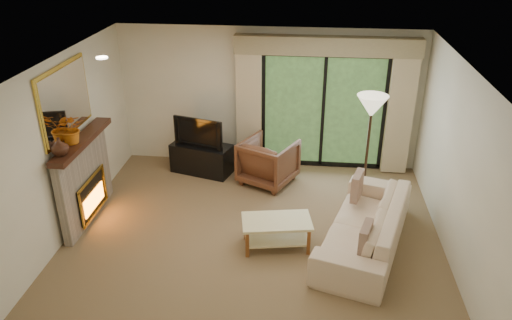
# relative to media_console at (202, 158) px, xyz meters

# --- Properties ---
(floor) EXTENTS (5.50, 5.50, 0.00)m
(floor) POSITION_rel_media_console_xyz_m (1.19, -1.95, -0.27)
(floor) COLOR olive
(floor) RESTS_ON ground
(ceiling) EXTENTS (5.50, 5.50, 0.00)m
(ceiling) POSITION_rel_media_console_xyz_m (1.19, -1.95, 2.33)
(ceiling) COLOR white
(ceiling) RESTS_ON ground
(wall_back) EXTENTS (5.00, 0.00, 5.00)m
(wall_back) POSITION_rel_media_console_xyz_m (1.19, 0.55, 1.03)
(wall_back) COLOR beige
(wall_back) RESTS_ON ground
(wall_front) EXTENTS (5.00, 0.00, 5.00)m
(wall_front) POSITION_rel_media_console_xyz_m (1.19, -4.45, 1.03)
(wall_front) COLOR beige
(wall_front) RESTS_ON ground
(wall_left) EXTENTS (0.00, 5.00, 5.00)m
(wall_left) POSITION_rel_media_console_xyz_m (-1.56, -1.95, 1.03)
(wall_left) COLOR beige
(wall_left) RESTS_ON ground
(wall_right) EXTENTS (0.00, 5.00, 5.00)m
(wall_right) POSITION_rel_media_console_xyz_m (3.94, -1.95, 1.03)
(wall_right) COLOR beige
(wall_right) RESTS_ON ground
(fireplace) EXTENTS (0.24, 1.70, 1.37)m
(fireplace) POSITION_rel_media_console_xyz_m (-1.44, -1.75, 0.41)
(fireplace) COLOR gray
(fireplace) RESTS_ON floor
(mirror) EXTENTS (0.07, 1.45, 1.02)m
(mirror) POSITION_rel_media_console_xyz_m (-1.53, -1.75, 1.68)
(mirror) COLOR gold
(mirror) RESTS_ON wall_left
(sliding_door) EXTENTS (2.26, 0.10, 2.16)m
(sliding_door) POSITION_rel_media_console_xyz_m (2.19, 0.50, 0.83)
(sliding_door) COLOR black
(sliding_door) RESTS_ON floor
(curtain_left) EXTENTS (0.45, 0.18, 2.35)m
(curtain_left) POSITION_rel_media_console_xyz_m (0.84, 0.39, 0.93)
(curtain_left) COLOR #C3AF88
(curtain_left) RESTS_ON floor
(curtain_right) EXTENTS (0.45, 0.18, 2.35)m
(curtain_right) POSITION_rel_media_console_xyz_m (3.54, 0.39, 0.93)
(curtain_right) COLOR #C3AF88
(curtain_right) RESTS_ON floor
(cornice) EXTENTS (3.20, 0.24, 0.32)m
(cornice) POSITION_rel_media_console_xyz_m (2.19, 0.41, 2.05)
(cornice) COLOR #93835E
(cornice) RESTS_ON wall_back
(media_console) EXTENTS (1.19, 0.78, 0.55)m
(media_console) POSITION_rel_media_console_xyz_m (0.00, 0.00, 0.00)
(media_console) COLOR black
(media_console) RESTS_ON floor
(tv) EXTENTS (0.95, 0.38, 0.55)m
(tv) POSITION_rel_media_console_xyz_m (0.00, 0.00, 0.55)
(tv) COLOR black
(tv) RESTS_ON media_console
(armchair) EXTENTS (1.16, 1.17, 0.81)m
(armchair) POSITION_rel_media_console_xyz_m (1.26, -0.26, 0.13)
(armchair) COLOR #57311F
(armchair) RESTS_ON floor
(sofa) EXTENTS (1.61, 2.60, 0.71)m
(sofa) POSITION_rel_media_console_xyz_m (2.80, -2.05, 0.08)
(sofa) COLOR beige
(sofa) RESTS_ON floor
(pillow_near) EXTENTS (0.22, 0.41, 0.40)m
(pillow_near) POSITION_rel_media_console_xyz_m (2.71, -2.75, 0.32)
(pillow_near) COLOR brown
(pillow_near) RESTS_ON sofa
(pillow_far) EXTENTS (0.23, 0.44, 0.42)m
(pillow_far) POSITION_rel_media_console_xyz_m (2.71, -1.35, 0.32)
(pillow_far) COLOR brown
(pillow_far) RESTS_ON sofa
(coffee_table) EXTENTS (1.06, 0.70, 0.44)m
(coffee_table) POSITION_rel_media_console_xyz_m (1.54, -2.20, -0.05)
(coffee_table) COLOR beige
(coffee_table) RESTS_ON floor
(floor_lamp) EXTENTS (0.52, 0.52, 1.83)m
(floor_lamp) POSITION_rel_media_console_xyz_m (2.90, -0.69, 0.64)
(floor_lamp) COLOR #F5EBC2
(floor_lamp) RESTS_ON floor
(vase) EXTENTS (0.26, 0.26, 0.25)m
(vase) POSITION_rel_media_console_xyz_m (-1.42, -2.33, 1.22)
(vase) COLOR #371C11
(vase) RESTS_ON fireplace
(branches) EXTENTS (0.47, 0.42, 0.45)m
(branches) POSITION_rel_media_console_xyz_m (-1.42, -1.93, 1.32)
(branches) COLOR #C96614
(branches) RESTS_ON fireplace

